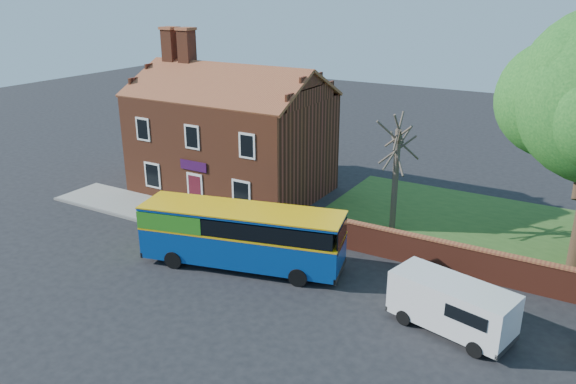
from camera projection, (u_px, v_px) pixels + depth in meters
The scene contains 9 objects.
ground at pixel (212, 288), 25.92m from camera, with size 120.00×120.00×0.00m, color black.
pavement at pixel (178, 216), 33.89m from camera, with size 18.00×3.50×0.12m, color gray.
kerb at pixel (158, 226), 32.46m from camera, with size 18.00×0.15×0.14m, color slate.
grass_strip at pixel (552, 244), 30.31m from camera, with size 26.00×12.00×0.04m, color #426B28.
shop_building at pixel (232, 141), 37.42m from camera, with size 12.30×8.13×10.50m.
boundary_wall at pixel (538, 277), 25.17m from camera, with size 22.00×0.38×1.60m.
bus at pixel (236, 233), 27.47m from camera, with size 10.29×4.87×3.04m.
van_near at pixel (452, 304), 22.28m from camera, with size 5.19×3.05×2.14m.
bare_tree at pixel (396, 175), 31.11m from camera, with size 2.41×2.87×6.43m.
Camera 1 is at (14.56, -17.97, 12.99)m, focal length 35.00 mm.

